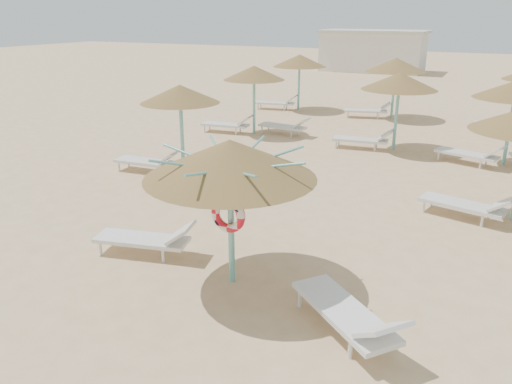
% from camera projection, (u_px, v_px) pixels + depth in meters
% --- Properties ---
extents(ground, '(120.00, 120.00, 0.00)m').
position_uv_depth(ground, '(242.00, 274.00, 9.25)').
color(ground, '#DCB786').
rests_on(ground, ground).
extents(main_palapa, '(2.92, 2.92, 2.61)m').
position_uv_depth(main_palapa, '(230.00, 160.00, 8.25)').
color(main_palapa, '#6CBBB6').
rests_on(main_palapa, ground).
extents(lounger_main_a, '(2.09, 1.04, 0.73)m').
position_uv_depth(lounger_main_a, '(148.00, 239.00, 9.87)').
color(lounger_main_a, silver).
rests_on(lounger_main_a, ground).
extents(lounger_main_b, '(2.09, 1.89, 0.79)m').
position_uv_depth(lounger_main_b, '(349.00, 314.00, 7.35)').
color(lounger_main_b, silver).
rests_on(lounger_main_b, ground).
extents(palapa_field, '(19.90, 13.68, 2.71)m').
position_uv_depth(palapa_field, '(457.00, 86.00, 16.36)').
color(palapa_field, '#6CBBB6').
rests_on(palapa_field, ground).
extents(service_hut, '(8.40, 4.40, 3.25)m').
position_uv_depth(service_hut, '(373.00, 51.00, 40.79)').
color(service_hut, silver).
rests_on(service_hut, ground).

